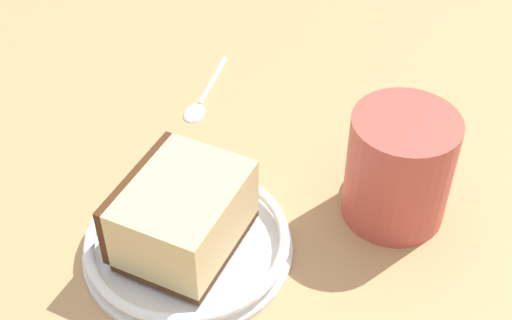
{
  "coord_description": "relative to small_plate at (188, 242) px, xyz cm",
  "views": [
    {
      "loc": [
        -33.8,
        -23.65,
        42.37
      ],
      "look_at": [
        1.63,
        1.28,
        3.0
      ],
      "focal_mm": 50.16,
      "sensor_mm": 36.0,
      "label": 1
    }
  ],
  "objects": [
    {
      "name": "cake_slice",
      "position": [
        -0.05,
        0.27,
        2.98
      ],
      "size": [
        11.0,
        9.52,
        5.8
      ],
      "color": "#472814",
      "rests_on": "small_plate"
    },
    {
      "name": "tea_mug",
      "position": [
        13.05,
        -10.79,
        3.93
      ],
      "size": [
        10.2,
        8.25,
        9.42
      ],
      "color": "#BF4C3F",
      "rests_on": "ground_plane"
    },
    {
      "name": "ground_plane",
      "position": [
        7.16,
        -1.49,
        -2.16
      ],
      "size": [
        141.06,
        141.06,
        2.53
      ],
      "primitive_type": "cube",
      "color": "tan"
    },
    {
      "name": "small_plate",
      "position": [
        0.0,
        0.0,
        0.0
      ],
      "size": [
        16.15,
        16.15,
        1.81
      ],
      "color": "white",
      "rests_on": "ground_plane"
    },
    {
      "name": "teaspoon",
      "position": [
        15.04,
        10.8,
        -0.54
      ],
      "size": [
        10.89,
        4.85,
        0.8
      ],
      "color": "silver",
      "rests_on": "ground_plane"
    }
  ]
}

